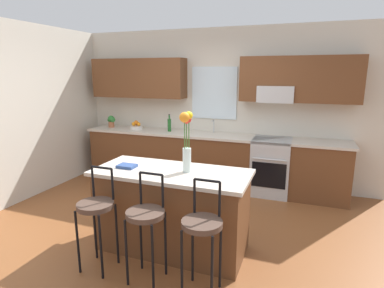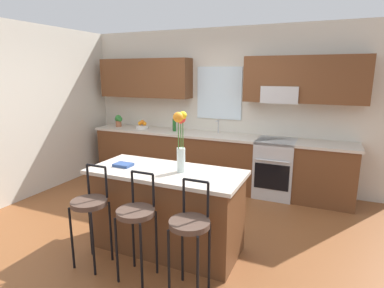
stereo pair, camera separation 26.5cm
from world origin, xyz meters
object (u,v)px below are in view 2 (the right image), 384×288
fruit_bowl_oranges (142,126)px  oven_range (275,168)px  bottle_olive_oil (174,124)px  bar_stool_middle (136,217)px  potted_plant_small (119,120)px  bar_stool_near (90,207)px  flower_vase (180,135)px  bar_stool_far (190,228)px  kitchen_island (167,209)px  cookbook (123,165)px

fruit_bowl_oranges → oven_range: bearing=-0.7°
bottle_olive_oil → bar_stool_middle: bearing=-70.2°
bar_stool_middle → potted_plant_small: 3.50m
bar_stool_middle → bar_stool_near: bearing=180.0°
oven_range → flower_vase: bearing=-108.0°
bar_stool_near → potted_plant_small: bearing=121.2°
bar_stool_far → bottle_olive_oil: bottle_olive_oil is taller
oven_range → bar_stool_middle: 2.81m
kitchen_island → bar_stool_middle: bearing=-90.0°
bar_stool_far → flower_vase: size_ratio=1.61×
oven_range → bar_stool_near: size_ratio=0.88×
oven_range → potted_plant_small: size_ratio=4.02×
kitchen_island → bar_stool_near: (-0.55, -0.59, 0.17)m
potted_plant_small → bar_stool_near: bearing=-58.8°
bar_stool_near → bar_stool_far: same height
bottle_olive_oil → potted_plant_small: 1.22m
bar_stool_near → fruit_bowl_oranges: 2.94m
bar_stool_far → cookbook: bearing=153.5°
bar_stool_near → bar_stool_far: size_ratio=1.00×
flower_vase → potted_plant_small: 3.17m
flower_vase → bar_stool_far: bearing=-58.1°
oven_range → bar_stool_middle: (-0.84, -2.68, 0.18)m
oven_range → bar_stool_near: (-1.39, -2.68, 0.18)m
bottle_olive_oil → potted_plant_small: bottle_olive_oil is taller
fruit_bowl_oranges → bottle_olive_oil: (0.68, -0.00, 0.07)m
oven_range → fruit_bowl_oranges: (-2.49, 0.03, 0.51)m
bar_stool_middle → potted_plant_small: size_ratio=4.55×
kitchen_island → flower_vase: (0.17, 0.02, 0.85)m
cookbook → bottle_olive_oil: 2.22m
kitchen_island → potted_plant_small: bearing=136.0°
oven_range → fruit_bowl_oranges: fruit_bowl_oranges is taller
bar_stool_near → bottle_olive_oil: size_ratio=3.38×
oven_range → kitchen_island: 2.25m
bar_stool_near → bar_stool_middle: 0.55m
flower_vase → cookbook: 0.79m
bar_stool_near → bar_stool_middle: size_ratio=1.00×
cookbook → potted_plant_small: (-1.68, 2.17, 0.11)m
bar_stool_middle → flower_vase: 0.93m
kitchen_island → flower_vase: bearing=7.3°
cookbook → bottle_olive_oil: size_ratio=0.65×
oven_range → bar_stool_far: size_ratio=0.88×
fruit_bowl_oranges → bottle_olive_oil: 0.68m
kitchen_island → potted_plant_small: potted_plant_small is taller
bar_stool_middle → fruit_bowl_oranges: (-1.65, 2.71, 0.34)m
cookbook → bar_stool_far: bearing=-26.5°
cookbook → fruit_bowl_oranges: bearing=117.6°
bar_stool_middle → flower_vase: (0.17, 0.61, 0.68)m
flower_vase → bottle_olive_oil: bearing=118.6°
fruit_bowl_oranges → kitchen_island: bearing=-52.1°
bar_stool_middle → cookbook: size_ratio=5.21×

